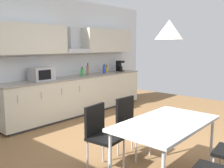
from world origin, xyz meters
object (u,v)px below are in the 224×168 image
Objects in this scene: microwave at (42,74)px; chair_far_left at (101,131)px; bottle_brown at (88,70)px; chair_far_right at (130,120)px; chair_near_left at (224,168)px; pendant_lamp at (169,30)px; bottle_green at (82,72)px; coffee_maker at (120,66)px; bottle_blue at (104,69)px; bottle_yellow at (107,69)px; dining_table at (166,126)px.

chair_far_left is at bearing -105.73° from microwave.
bottle_brown is 0.35× the size of chair_far_right.
bottle_brown reaches higher than chair_near_left.
pendant_lamp is at bearing -111.92° from chair_far_right.
chair_far_right is (-1.14, -2.33, -0.47)m from bottle_green.
coffee_maker is at bearing 42.25° from chair_far_right.
bottle_blue is 3.50m from chair_far_left.
bottle_green reaches higher than bottle_yellow.
coffee_maker reaches higher than chair_far_left.
chair_far_right is at bearing -131.06° from bottle_yellow.
microwave is 0.55× the size of chair_near_left.
bottle_blue is 4.66m from chair_near_left.
coffee_maker is at bearing 50.54° from chair_near_left.
chair_near_left is at bearing -89.43° from chair_far_left.
dining_table is (-2.24, -3.11, -0.32)m from bottle_blue.
coffee_maker is 5.10m from chair_near_left.
coffee_maker is 4.35m from pendant_lamp.
microwave is at bearing 74.27° from chair_far_left.
bottle_yellow reaches higher than chair_far_left.
microwave is 1.92× the size of bottle_blue.
chair_near_left is (-2.70, -3.94, -0.47)m from bottle_yellow.
bottle_green is 2.96m from chair_far_left.
chair_near_left is (-0.64, -3.89, -0.52)m from microwave.
dining_table is at bearing -111.92° from chair_far_right.
chair_near_left is (-1.76, -3.87, -0.47)m from bottle_green.
microwave is 3.97m from chair_near_left.
chair_far_left is 1.53m from pendant_lamp.
coffee_maker is 0.68m from bottle_blue.
microwave reaches higher than bottle_green.
bottle_brown is at bearing 63.28° from chair_near_left.
bottle_blue is 0.79m from bottle_green.
chair_far_right is 1.00× the size of chair_far_left.
bottle_yellow is at bearing 48.94° from chair_far_right.
chair_near_left is (0.02, -1.54, 0.00)m from chair_far_left.
coffee_maker is 1.47m from bottle_green.
bottle_green is at bearing 63.90° from chair_far_right.
microwave reaches higher than bottle_yellow.
dining_table is at bearing 68.57° from chair_near_left.
chair_near_left is (-0.61, -1.55, 0.00)m from chair_far_right.
coffee_maker is 1.26m from bottle_brown.
bottle_yellow is 0.69× the size of bottle_brown.
chair_near_left is (-1.96, -3.89, -0.51)m from bottle_brown.
bottle_yellow reaches higher than dining_table.
bottle_yellow is at bearing 41.42° from chair_far_left.
microwave is at bearing 89.26° from chair_far_right.
bottle_blue reaches higher than dining_table.
bottle_yellow is at bearing 52.88° from pendant_lamp.
dining_table is 0.85m from chair_far_left.
bottle_yellow is 4.80m from chair_near_left.
chair_near_left is 2.72× the size of pendant_lamp.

